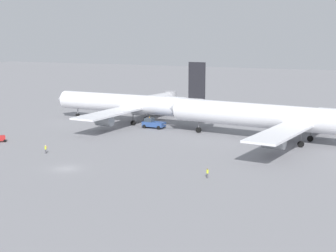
# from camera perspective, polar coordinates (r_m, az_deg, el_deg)

# --- Properties ---
(ground_plane) EXTENTS (600.00, 600.00, 0.00)m
(ground_plane) POSITION_cam_1_polar(r_m,az_deg,el_deg) (89.97, -11.34, -4.70)
(ground_plane) COLOR gray
(airliner_at_gate_left) EXTENTS (47.95, 48.27, 16.45)m
(airliner_at_gate_left) POSITION_cam_1_polar(r_m,az_deg,el_deg) (134.98, -4.13, 2.45)
(airliner_at_gate_left) COLOR silver
(airliner_at_gate_left) RESTS_ON ground
(airliner_being_pushed) EXTENTS (60.55, 50.22, 15.35)m
(airliner_being_pushed) POSITION_cam_1_polar(r_m,az_deg,el_deg) (111.83, 13.70, 0.78)
(airliner_being_pushed) COLOR silver
(airliner_being_pushed) RESTS_ON ground
(pushback_tug) EXTENTS (8.79, 3.00, 2.81)m
(pushback_tug) POSITION_cam_1_polar(r_m,az_deg,el_deg) (127.18, -1.68, 0.30)
(pushback_tug) COLOR #2D4C8C
(pushback_tug) RESTS_ON ground
(gse_gpu_cart_small) EXTENTS (2.54, 2.64, 1.90)m
(gse_gpu_cart_small) POSITION_cam_1_polar(r_m,az_deg,el_deg) (116.08, -18.25, -1.33)
(gse_gpu_cart_small) COLOR red
(gse_gpu_cart_small) RESTS_ON ground
(ground_crew_wing_walker_right) EXTENTS (0.40, 0.43, 1.73)m
(ground_crew_wing_walker_right) POSITION_cam_1_polar(r_m,az_deg,el_deg) (102.05, -13.56, -2.53)
(ground_crew_wing_walker_right) COLOR #4C4C51
(ground_crew_wing_walker_right) RESTS_ON ground
(ground_crew_ramp_agent_by_cones) EXTENTS (0.36, 0.36, 1.64)m
(ground_crew_ramp_agent_by_cones) POSITION_cam_1_polar(r_m,az_deg,el_deg) (82.35, 4.44, -5.28)
(ground_crew_ramp_agent_by_cones) COLOR #4C4C51
(ground_crew_ramp_agent_by_cones) RESTS_ON ground
(jet_bridge) EXTENTS (5.13, 21.48, 5.67)m
(jet_bridge) POSITION_cam_1_polar(r_m,az_deg,el_deg) (154.72, -1.23, 3.03)
(jet_bridge) COLOR #B7B7BC
(jet_bridge) RESTS_ON ground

